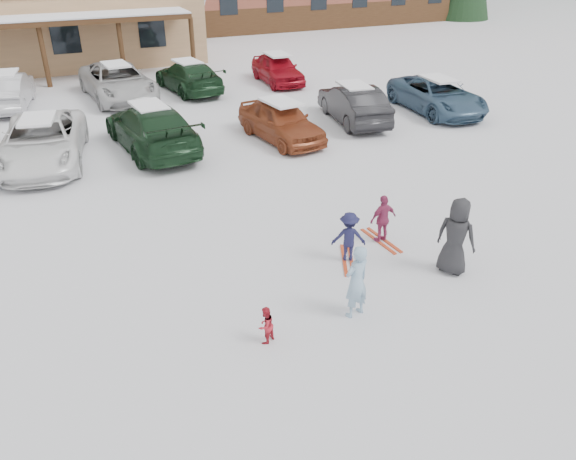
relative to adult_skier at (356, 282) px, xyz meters
name	(u,v)px	position (x,y,z in m)	size (l,w,h in m)	color
ground	(294,296)	(-0.83, 1.07, -0.78)	(160.00, 160.00, 0.00)	white
adult_skier	(356,282)	(0.00, 0.00, 0.00)	(0.57, 0.37, 1.55)	#88ABC5
toddler_red	(266,325)	(-1.92, -0.07, -0.40)	(0.37, 0.28, 0.75)	#B21E2B
child_navy	(349,237)	(0.90, 1.88, -0.17)	(0.78, 0.45, 1.21)	#17173A
skis_child_navy	(348,259)	(0.90, 1.88, -0.76)	(0.20, 1.40, 0.03)	#BB3A1A
child_magenta	(383,219)	(2.09, 2.33, -0.16)	(0.72, 0.30, 1.23)	#9E315B
skis_child_magenta	(381,240)	(2.09, 2.33, -0.76)	(0.20, 1.40, 0.03)	#BB3A1A
bystander_dark	(456,236)	(2.78, 0.53, 0.11)	(0.86, 0.56, 1.77)	black
parked_car_2	(42,141)	(-5.15, 11.20, -0.03)	(2.48, 5.38, 1.50)	white
parked_car_3	(152,128)	(-1.65, 11.07, 0.00)	(2.18, 5.37, 1.56)	#16311B
parked_car_4	(281,121)	(2.78, 10.22, -0.07)	(1.67, 4.14, 1.41)	brown
parked_car_5	(353,104)	(6.24, 11.08, -0.05)	(1.54, 4.41, 1.45)	black
parked_car_6	(437,95)	(10.11, 10.92, -0.08)	(2.29, 4.98, 1.38)	#3B5872
parked_car_9	(8,91)	(-6.16, 18.61, -0.03)	(1.58, 4.54, 1.50)	#AEAFB3
parked_car_10	(118,82)	(-1.66, 18.27, -0.01)	(2.56, 5.54, 1.54)	#BBBBBB
parked_car_11	(189,77)	(1.55, 18.30, -0.08)	(1.95, 4.79, 1.39)	#16341C
parked_car_12	(277,69)	(5.98, 18.14, -0.08)	(1.65, 4.11, 1.40)	#A10D1A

